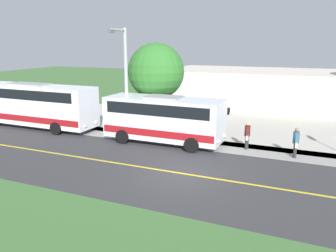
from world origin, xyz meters
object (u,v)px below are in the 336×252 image
at_px(shuttle_bus_front, 164,117).
at_px(parked_car_near, 213,109).
at_px(transit_bus_rear, 30,103).
at_px(street_light_pole, 125,78).
at_px(pedestrian_waiting, 247,135).
at_px(pedestrian_with_bags, 296,142).
at_px(tree_curbside, 156,72).
at_px(commercial_building, 251,87).

relative_size(shuttle_bus_front, parked_car_near, 1.69).
xyz_separation_m(transit_bus_rear, street_light_pole, (-0.38, 8.07, 2.17)).
bearing_deg(street_light_pole, shuttle_bus_front, 83.71).
bearing_deg(shuttle_bus_front, pedestrian_waiting, 98.67).
bearing_deg(pedestrian_with_bags, transit_bus_rear, -89.01).
xyz_separation_m(transit_bus_rear, parked_car_near, (-9.02, 11.64, -1.12)).
xyz_separation_m(pedestrian_with_bags, pedestrian_waiting, (-0.52, -2.77, -0.03)).
distance_m(shuttle_bus_front, tree_curbside, 4.29).
bearing_deg(tree_curbside, parked_car_near, 157.65).
relative_size(pedestrian_with_bags, tree_curbside, 0.27).
relative_size(parked_car_near, commercial_building, 0.26).
height_order(pedestrian_waiting, street_light_pole, street_light_pole).
height_order(street_light_pole, commercial_building, street_light_pole).
bearing_deg(pedestrian_waiting, tree_curbside, -106.53).
relative_size(transit_bus_rear, tree_curbside, 1.74).
distance_m(pedestrian_waiting, street_light_pole, 8.64).
height_order(transit_bus_rear, pedestrian_with_bags, transit_bus_rear).
height_order(pedestrian_waiting, commercial_building, commercial_building).
bearing_deg(parked_car_near, commercial_building, 167.32).
height_order(shuttle_bus_front, parked_car_near, shuttle_bus_front).
relative_size(shuttle_bus_front, street_light_pole, 1.06).
height_order(pedestrian_with_bags, pedestrian_waiting, pedestrian_with_bags).
distance_m(parked_car_near, commercial_building, 8.16).
xyz_separation_m(transit_bus_rear, commercial_building, (-16.92, 13.42, -0.05)).
bearing_deg(transit_bus_rear, parked_car_near, 127.78).
xyz_separation_m(shuttle_bus_front, transit_bus_rear, (0.06, -11.00, 0.16)).
bearing_deg(transit_bus_rear, street_light_pole, 92.72).
height_order(transit_bus_rear, parked_car_near, transit_bus_rear).
distance_m(tree_curbside, commercial_building, 14.85).
bearing_deg(pedestrian_waiting, commercial_building, -170.44).
distance_m(pedestrian_with_bags, parked_car_near, 11.33).
xyz_separation_m(parked_car_near, tree_curbside, (6.11, -2.51, 3.57)).
xyz_separation_m(parked_car_near, commercial_building, (-7.89, 1.78, 1.07)).
distance_m(shuttle_bus_front, pedestrian_with_bags, 7.94).
relative_size(pedestrian_waiting, tree_curbside, 0.26).
bearing_deg(street_light_pole, pedestrian_waiting, 93.26).
distance_m(pedestrian_waiting, commercial_building, 16.33).
bearing_deg(shuttle_bus_front, parked_car_near, 175.89).
xyz_separation_m(shuttle_bus_front, parked_car_near, (-8.96, 0.64, -0.96)).
xyz_separation_m(transit_bus_rear, tree_curbside, (-2.92, 9.13, 2.44)).
xyz_separation_m(shuttle_bus_front, pedestrian_with_bags, (-0.27, 7.90, -0.74)).
bearing_deg(parked_car_near, pedestrian_with_bags, 39.84).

